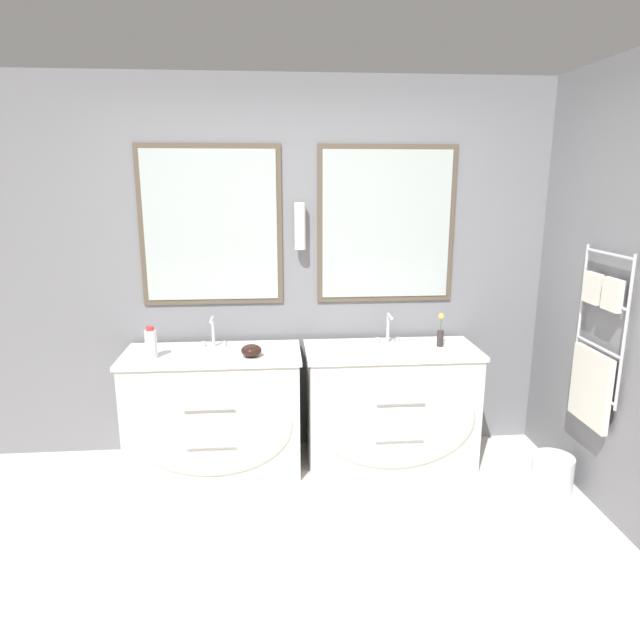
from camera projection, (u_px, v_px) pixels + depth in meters
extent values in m
plane|color=silver|center=(308.00, 596.00, 2.71)|extent=(16.00, 16.00, 0.00)
cube|color=slate|center=(293.00, 271.00, 4.00)|extent=(5.18, 0.06, 2.60)
cube|color=brown|center=(211.00, 226.00, 3.84)|extent=(0.96, 0.02, 1.07)
cube|color=#B2BCBA|center=(211.00, 226.00, 3.83)|extent=(0.89, 0.01, 1.00)
cube|color=brown|center=(386.00, 225.00, 3.94)|extent=(0.96, 0.02, 1.07)
cube|color=#B2BCBA|center=(387.00, 225.00, 3.93)|extent=(0.89, 0.01, 1.00)
cylinder|color=white|center=(300.00, 226.00, 3.84)|extent=(0.07, 0.07, 0.31)
cube|color=silver|center=(300.00, 225.00, 3.89)|extent=(0.05, 0.02, 0.08)
cube|color=slate|center=(617.00, 292.00, 3.25)|extent=(0.06, 3.43, 2.60)
cylinder|color=silver|center=(625.00, 335.00, 3.08)|extent=(0.02, 0.02, 0.88)
cylinder|color=silver|center=(580.00, 315.00, 3.52)|extent=(0.02, 0.02, 0.88)
cylinder|color=silver|center=(610.00, 254.00, 3.20)|extent=(0.02, 0.46, 0.02)
cylinder|color=silver|center=(604.00, 301.00, 3.27)|extent=(0.02, 0.46, 0.02)
cylinder|color=silver|center=(598.00, 347.00, 3.33)|extent=(0.02, 0.46, 0.02)
cylinder|color=silver|center=(593.00, 391.00, 3.40)|extent=(0.02, 0.46, 0.02)
cube|color=silver|center=(591.00, 388.00, 3.39)|extent=(0.04, 0.39, 0.45)
cube|color=silver|center=(612.00, 295.00, 3.15)|extent=(0.04, 0.16, 0.18)
cube|color=silver|center=(593.00, 288.00, 3.35)|extent=(0.04, 0.16, 0.18)
cube|color=silver|center=(215.00, 413.00, 3.85)|extent=(1.13, 0.51, 0.79)
ellipsoid|color=silver|center=(211.00, 429.00, 3.60)|extent=(1.04, 0.11, 0.66)
cube|color=white|center=(212.00, 355.00, 3.75)|extent=(1.16, 0.53, 0.03)
ellipsoid|color=white|center=(212.00, 359.00, 3.73)|extent=(0.33, 0.29, 0.07)
cylinder|color=silver|center=(209.00, 409.00, 3.50)|extent=(0.31, 0.01, 0.01)
cylinder|color=silver|center=(210.00, 447.00, 3.56)|extent=(0.31, 0.01, 0.01)
cube|color=silver|center=(390.00, 407.00, 3.94)|extent=(1.13, 0.51, 0.79)
ellipsoid|color=silver|center=(398.00, 422.00, 3.70)|extent=(1.04, 0.11, 0.66)
cube|color=white|center=(392.00, 350.00, 3.84)|extent=(1.16, 0.53, 0.03)
ellipsoid|color=white|center=(392.00, 354.00, 3.82)|extent=(0.33, 0.29, 0.07)
cylinder|color=silver|center=(401.00, 403.00, 3.59)|extent=(0.31, 0.01, 0.01)
cylinder|color=silver|center=(399.00, 440.00, 3.66)|extent=(0.31, 0.01, 0.01)
cylinder|color=silver|center=(213.00, 331.00, 3.85)|extent=(0.02, 0.02, 0.21)
cylinder|color=silver|center=(212.00, 320.00, 3.77)|extent=(0.02, 0.12, 0.02)
cylinder|color=silver|center=(203.00, 344.00, 3.87)|extent=(0.03, 0.03, 0.04)
cylinder|color=silver|center=(224.00, 344.00, 3.88)|extent=(0.03, 0.03, 0.04)
cylinder|color=silver|center=(388.00, 328.00, 3.95)|extent=(0.02, 0.02, 0.21)
cylinder|color=silver|center=(390.00, 316.00, 3.87)|extent=(0.02, 0.12, 0.02)
cylinder|color=silver|center=(378.00, 340.00, 3.96)|extent=(0.03, 0.03, 0.04)
cylinder|color=silver|center=(398.00, 340.00, 3.98)|extent=(0.03, 0.03, 0.04)
cylinder|color=silver|center=(151.00, 344.00, 3.61)|extent=(0.08, 0.08, 0.18)
cylinder|color=red|center=(150.00, 328.00, 3.58)|extent=(0.05, 0.05, 0.02)
ellipsoid|color=black|center=(251.00, 351.00, 3.65)|extent=(0.13, 0.13, 0.08)
cylinder|color=#332D2D|center=(440.00, 338.00, 3.87)|extent=(0.04, 0.04, 0.11)
cylinder|color=#477238|center=(441.00, 323.00, 3.85)|extent=(0.01, 0.01, 0.10)
sphere|color=#E5BF47|center=(441.00, 316.00, 3.83)|extent=(0.04, 0.04, 0.04)
cylinder|color=silver|center=(552.00, 474.00, 3.60)|extent=(0.25, 0.25, 0.24)
torus|color=silver|center=(554.00, 458.00, 3.57)|extent=(0.26, 0.26, 0.01)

